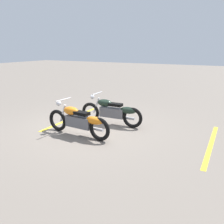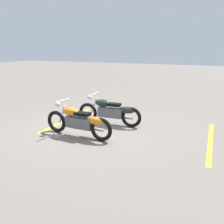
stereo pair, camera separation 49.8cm
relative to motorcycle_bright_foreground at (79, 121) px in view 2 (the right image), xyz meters
name	(u,v)px [view 2 (the right image)]	position (x,y,z in m)	size (l,w,h in m)	color
ground_plane	(85,128)	(-0.22, 0.68, -0.46)	(60.00, 60.00, 0.00)	slate
motorcycle_bright_foreground	(79,121)	(0.00, 0.00, 0.00)	(2.23, 0.62, 1.04)	black
motorcycle_dark_foreground	(111,111)	(0.36, 1.37, 0.00)	(2.23, 0.62, 1.04)	black
parking_stripe_near	(68,119)	(-1.30, 1.28, -0.46)	(3.20, 0.12, 0.01)	yellow
parking_stripe_mid	(210,141)	(3.49, 1.14, -0.46)	(3.20, 0.12, 0.01)	yellow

